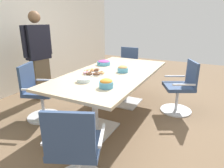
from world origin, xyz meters
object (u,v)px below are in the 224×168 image
object	(u,v)px
office_chair_0	(38,95)
donut_platter	(94,72)
office_chair_1	(75,153)
office_chair_3	(127,69)
person_standing_1	(39,55)
conference_table	(112,80)
snack_bowl_candy_mix	(104,63)
snack_bowl_cookies	(123,69)
office_chair_2	(181,90)
plate_stack	(84,80)
snack_bowl_chips_orange	(106,83)

from	to	relation	value
office_chair_0	donut_platter	distance (m)	0.99
office_chair_1	office_chair_3	xyz separation A→B (m)	(3.16, 0.82, 0.00)
office_chair_3	person_standing_1	xyz separation A→B (m)	(-1.56, 1.23, 0.49)
conference_table	office_chair_0	xyz separation A→B (m)	(-0.65, 1.02, -0.22)
conference_table	office_chair_1	bearing A→B (deg)	-165.06
office_chair_0	snack_bowl_candy_mix	distance (m)	1.29
snack_bowl_cookies	donut_platter	size ratio (longest dim) A/B	0.50
office_chair_3	snack_bowl_candy_mix	world-z (taller)	office_chair_3
office_chair_3	person_standing_1	world-z (taller)	person_standing_1
office_chair_2	office_chair_3	size ratio (longest dim) A/B	1.00
donut_platter	office_chair_3	bearing A→B (deg)	5.53
person_standing_1	snack_bowl_candy_mix	distance (m)	1.31
conference_table	office_chair_0	bearing A→B (deg)	122.34
donut_platter	plate_stack	size ratio (longest dim) A/B	1.86
office_chair_3	snack_bowl_candy_mix	size ratio (longest dim) A/B	3.64
person_standing_1	snack_bowl_chips_orange	bearing A→B (deg)	81.86
office_chair_0	snack_bowl_cookies	xyz separation A→B (m)	(0.74, -1.17, 0.40)
snack_bowl_cookies	donut_platter	distance (m)	0.47
office_chair_2	snack_bowl_cookies	size ratio (longest dim) A/B	5.15
office_chair_3	snack_bowl_chips_orange	world-z (taller)	office_chair_3
snack_bowl_chips_orange	snack_bowl_candy_mix	xyz separation A→B (m)	(1.10, 0.65, -0.01)
snack_bowl_cookies	donut_platter	bearing A→B (deg)	126.64
person_standing_1	donut_platter	distance (m)	1.42
office_chair_1	conference_table	bearing A→B (deg)	81.73
office_chair_2	snack_bowl_candy_mix	world-z (taller)	office_chair_2
snack_bowl_candy_mix	plate_stack	bearing A→B (deg)	-166.02
donut_platter	office_chair_2	bearing A→B (deg)	-56.03
office_chair_0	donut_platter	bearing A→B (deg)	98.73
donut_platter	plate_stack	bearing A→B (deg)	-166.50
office_chair_3	donut_platter	distance (m)	1.81
person_standing_1	snack_bowl_cookies	size ratio (longest dim) A/B	9.74
conference_table	plate_stack	distance (m)	0.65
person_standing_1	snack_bowl_chips_orange	distance (m)	2.03
snack_bowl_cookies	conference_table	bearing A→B (deg)	121.77
office_chair_3	snack_bowl_cookies	size ratio (longest dim) A/B	5.15
snack_bowl_chips_orange	donut_platter	distance (m)	0.71
office_chair_0	snack_bowl_chips_orange	world-z (taller)	office_chair_0
office_chair_0	plate_stack	world-z (taller)	office_chair_0
person_standing_1	snack_bowl_cookies	distance (m)	1.78
office_chair_1	plate_stack	world-z (taller)	office_chair_1
office_chair_2	person_standing_1	bearing A→B (deg)	76.26
plate_stack	person_standing_1	bearing A→B (deg)	67.16
office_chair_0	snack_bowl_candy_mix	world-z (taller)	office_chair_0
donut_platter	plate_stack	distance (m)	0.44
person_standing_1	snack_bowl_candy_mix	world-z (taller)	person_standing_1
office_chair_2	plate_stack	xyz separation A→B (m)	(-1.27, 1.15, 0.37)
office_chair_0	snack_bowl_chips_orange	bearing A→B (deg)	66.76
snack_bowl_cookies	snack_bowl_candy_mix	distance (m)	0.62
snack_bowl_chips_orange	donut_platter	bearing A→B (deg)	44.77
office_chair_1	person_standing_1	distance (m)	2.64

